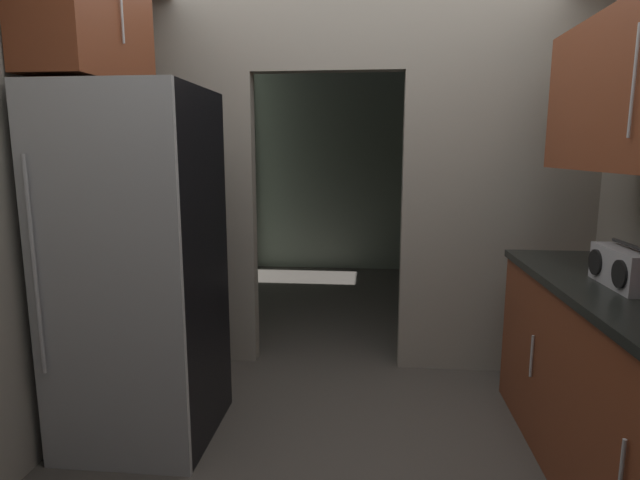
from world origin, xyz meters
TOP-DOWN VIEW (x-y plane):
  - ground at (0.00, 0.00)m, footprint 20.00×20.00m
  - kitchen_partition at (0.07, 1.22)m, footprint 3.08×0.12m
  - adjoining_room_shell at (0.00, 3.27)m, footprint 3.08×3.12m
  - refrigerator at (-1.12, 0.18)m, footprint 0.73×0.75m
  - boombox at (1.18, 0.02)m, footprint 0.16×0.39m

SIDE VIEW (x-z plane):
  - ground at x=0.00m, z-range 0.00..0.00m
  - refrigerator at x=-1.12m, z-range 0.00..1.82m
  - boombox at x=1.18m, z-range 0.91..1.11m
  - adjoining_room_shell at x=0.00m, z-range 0.00..2.83m
  - kitchen_partition at x=0.07m, z-range 0.13..2.96m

